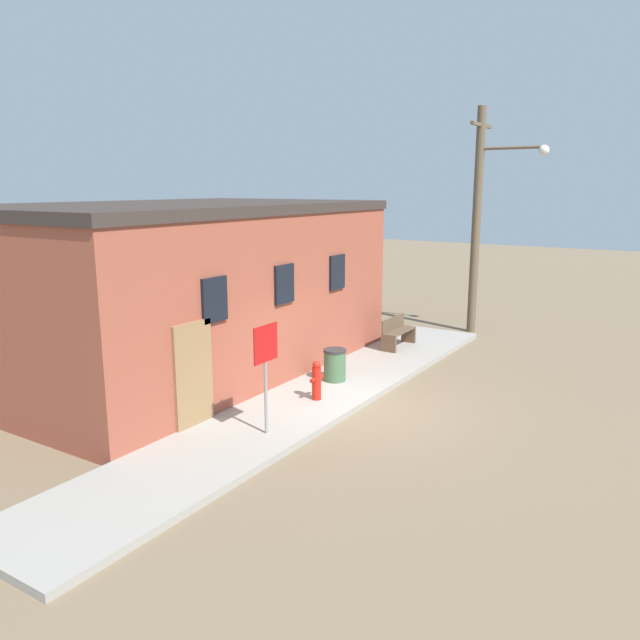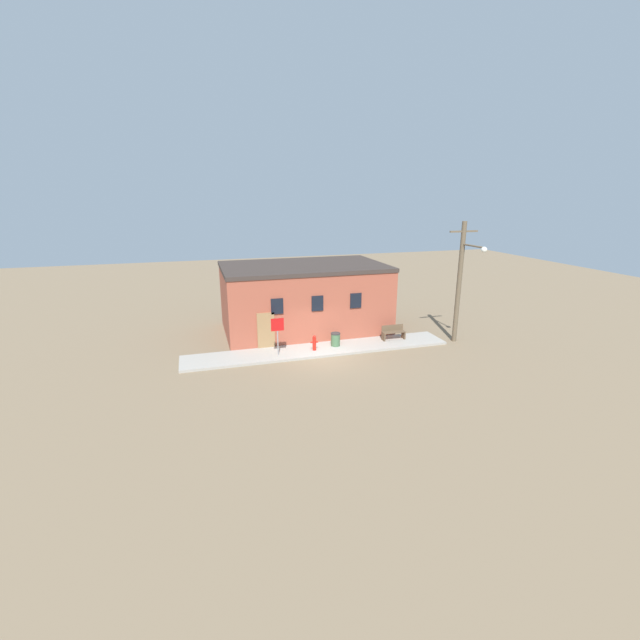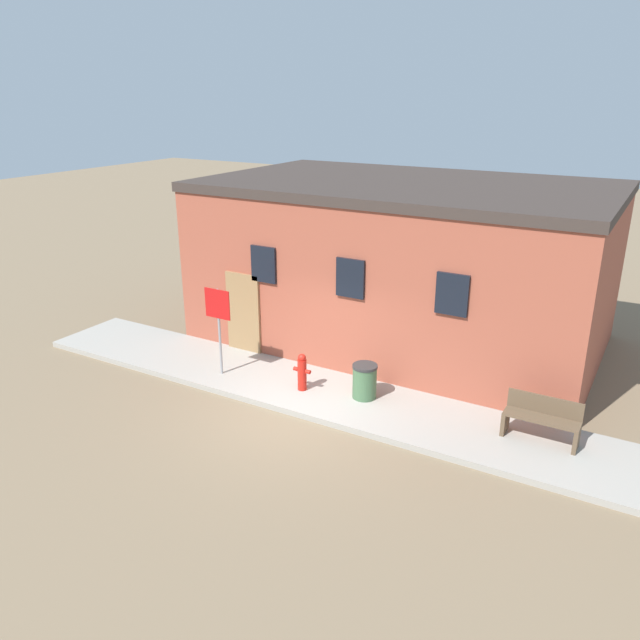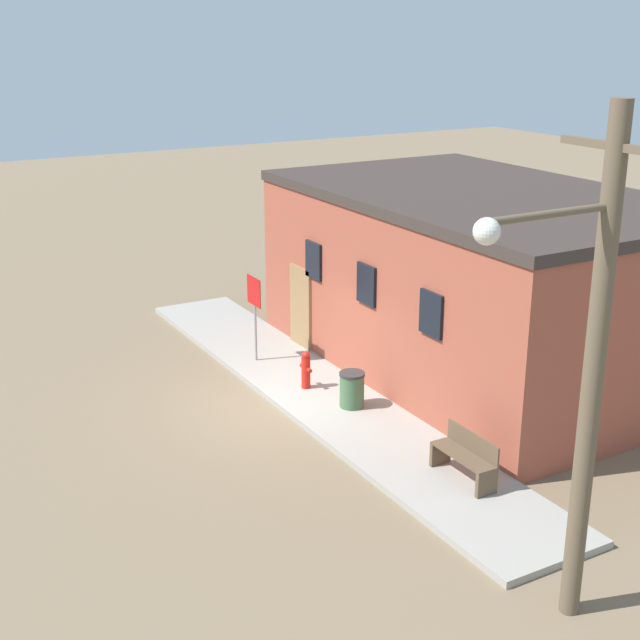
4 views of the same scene
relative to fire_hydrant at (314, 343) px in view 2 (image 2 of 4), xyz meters
The scene contains 8 objects.
ground_plane 1.16m from the fire_hydrant, 72.25° to the right, with size 80.00×80.00×0.00m, color #7A664C.
sidewalk 0.61m from the fire_hydrant, 26.22° to the left, with size 15.28×2.22×0.14m.
brick_building 4.70m from the fire_hydrant, 82.94° to the left, with size 10.31×6.39×4.33m.
fire_hydrant is the anchor object (origin of this frame).
stop_sign 2.38m from the fire_hydrant, behind, with size 0.70×0.06×2.11m.
bench 5.15m from the fire_hydrant, ahead, with size 1.42×0.44×0.87m.
trash_bin 1.43m from the fire_hydrant, 14.81° to the left, with size 0.55×0.55×0.78m.
utility_pole 9.37m from the fire_hydrant, ahead, with size 1.80×2.24×7.17m.
Camera 2 is at (-6.51, -20.96, 8.54)m, focal length 24.00 mm.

